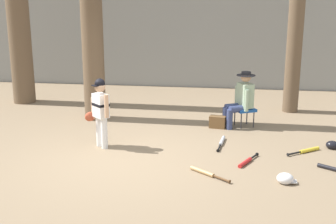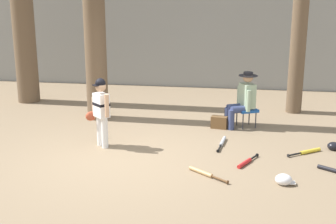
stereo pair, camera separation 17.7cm
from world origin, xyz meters
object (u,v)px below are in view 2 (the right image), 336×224
object	(u,v)px
tree_behind_spectator	(300,16)
bat_yellow_trainer	(308,152)
seated_spectator	(243,98)
bat_red_barrel	(246,162)
folding_stool	(247,110)
batting_helmet_white	(284,180)
tree_near_player	(94,0)
batting_helmet_black	(334,146)
bat_wood_tan	(204,173)
handbag_beside_stool	(219,122)
young_ballplayer	(101,108)
bat_black_composite	(334,171)
bat_aluminum_silver	(222,142)

from	to	relation	value
tree_behind_spectator	bat_yellow_trainer	xyz separation A→B (m)	(-0.04, -2.99, -2.27)
seated_spectator	bat_red_barrel	size ratio (longest dim) A/B	1.81
folding_stool	batting_helmet_white	distance (m)	3.05
tree_behind_spectator	tree_near_player	bearing A→B (deg)	-163.95
bat_yellow_trainer	batting_helmet_black	distance (m)	0.57
bat_wood_tan	handbag_beside_stool	bearing A→B (deg)	87.84
folding_stool	young_ballplayer	bearing A→B (deg)	-146.85
seated_spectator	batting_helmet_black	world-z (taller)	seated_spectator
bat_wood_tan	bat_black_composite	distance (m)	2.11
folding_stool	batting_helmet_black	world-z (taller)	folding_stool
bat_yellow_trainer	handbag_beside_stool	bearing A→B (deg)	141.76
batting_helmet_black	young_ballplayer	bearing A→B (deg)	-173.21
young_ballplayer	bat_red_barrel	distance (m)	2.82
bat_black_composite	batting_helmet_white	bearing A→B (deg)	-144.02
folding_stool	tree_behind_spectator	bearing A→B (deg)	52.20
tree_near_player	bat_yellow_trainer	xyz separation A→B (m)	(4.48, -1.69, -2.63)
tree_behind_spectator	bat_yellow_trainer	world-z (taller)	tree_behind_spectator
tree_near_player	seated_spectator	distance (m)	3.87
young_ballplayer	bat_red_barrel	bearing A→B (deg)	-10.22
batting_helmet_black	bat_yellow_trainer	bearing A→B (deg)	-151.22
folding_stool	bat_aluminum_silver	bearing A→B (deg)	-109.69
tree_near_player	handbag_beside_stool	size ratio (longest dim) A/B	18.22
batting_helmet_black	batting_helmet_white	bearing A→B (deg)	-120.82
batting_helmet_black	batting_helmet_white	xyz separation A→B (m)	(-1.04, -1.74, 0.01)
folding_stool	batting_helmet_white	world-z (taller)	folding_stool
bat_aluminum_silver	batting_helmet_black	xyz separation A→B (m)	(2.04, 0.01, 0.03)
bat_yellow_trainer	bat_aluminum_silver	bearing A→B (deg)	170.26
folding_stool	bat_red_barrel	distance (m)	2.26
handbag_beside_stool	bat_black_composite	xyz separation A→B (m)	(1.96, -2.17, -0.10)
tree_behind_spectator	bat_black_composite	bearing A→B (deg)	-86.24
bat_yellow_trainer	bat_aluminum_silver	world-z (taller)	same
bat_yellow_trainer	batting_helmet_white	world-z (taller)	batting_helmet_white
bat_wood_tan	bat_black_composite	world-z (taller)	same
tree_near_player	batting_helmet_black	bearing A→B (deg)	-15.87
tree_near_player	batting_helmet_white	bearing A→B (deg)	-38.69
tree_behind_spectator	handbag_beside_stool	xyz separation A→B (m)	(-1.71, -1.68, -2.17)
tree_behind_spectator	handbag_beside_stool	size ratio (longest dim) A/B	15.48
bat_wood_tan	bat_black_composite	bearing A→B (deg)	12.25
folding_stool	batting_helmet_black	size ratio (longest dim) A/B	1.96
young_ballplayer	bat_yellow_trainer	distance (m)	3.86
bat_aluminum_silver	bat_wood_tan	bearing A→B (deg)	-97.86
batting_helmet_black	bat_aluminum_silver	bearing A→B (deg)	-179.81
young_ballplayer	batting_helmet_white	world-z (taller)	young_ballplayer
young_ballplayer	batting_helmet_black	xyz separation A→B (m)	(4.28, 0.51, -0.68)
batting_helmet_white	young_ballplayer	bearing A→B (deg)	159.19
batting_helmet_black	batting_helmet_white	world-z (taller)	batting_helmet_white
tree_near_player	batting_helmet_black	distance (m)	5.79
young_ballplayer	seated_spectator	size ratio (longest dim) A/B	1.09
seated_spectator	handbag_beside_stool	bearing A→B (deg)	-161.85
tree_behind_spectator	handbag_beside_stool	bearing A→B (deg)	-135.56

